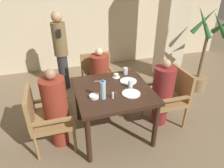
# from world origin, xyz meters

# --- Properties ---
(ground_plane) EXTENTS (16.00, 16.00, 0.00)m
(ground_plane) POSITION_xyz_m (0.00, 0.00, 0.00)
(ground_plane) COLOR #7A664C
(wall_back) EXTENTS (8.00, 0.06, 2.80)m
(wall_back) POSITION_xyz_m (0.00, 2.67, 1.40)
(wall_back) COLOR beige
(wall_back) RESTS_ON ground_plane
(pillar_stone) EXTENTS (0.48, 0.48, 2.70)m
(pillar_stone) POSITION_xyz_m (1.80, 1.55, 1.35)
(pillar_stone) COLOR beige
(pillar_stone) RESTS_ON ground_plane
(dining_table) EXTENTS (1.03, 1.03, 0.76)m
(dining_table) POSITION_xyz_m (0.00, 0.00, 0.65)
(dining_table) COLOR #331E14
(dining_table) RESTS_ON ground_plane
(chair_left_side) EXTENTS (0.55, 0.55, 0.89)m
(chair_left_side) POSITION_xyz_m (-0.93, 0.00, 0.50)
(chair_left_side) COLOR olive
(chair_left_side) RESTS_ON ground_plane
(diner_in_left_chair) EXTENTS (0.32, 0.32, 1.16)m
(diner_in_left_chair) POSITION_xyz_m (-0.79, 0.00, 0.60)
(diner_in_left_chair) COLOR maroon
(diner_in_left_chair) RESTS_ON ground_plane
(chair_far_side) EXTENTS (0.55, 0.55, 0.89)m
(chair_far_side) POSITION_xyz_m (0.00, 0.93, 0.50)
(chair_far_side) COLOR olive
(chair_far_side) RESTS_ON ground_plane
(diner_in_far_chair) EXTENTS (0.32, 0.32, 1.09)m
(diner_in_far_chair) POSITION_xyz_m (-0.00, 0.79, 0.56)
(diner_in_far_chair) COLOR maroon
(diner_in_far_chair) RESTS_ON ground_plane
(chair_right_side) EXTENTS (0.55, 0.55, 0.89)m
(chair_right_side) POSITION_xyz_m (0.93, 0.00, 0.50)
(chair_right_side) COLOR olive
(chair_right_side) RESTS_ON ground_plane
(diner_in_right_chair) EXTENTS (0.32, 0.32, 1.10)m
(diner_in_right_chair) POSITION_xyz_m (0.79, 0.00, 0.57)
(diner_in_right_chair) COLOR maroon
(diner_in_right_chair) RESTS_ON ground_plane
(standing_host) EXTENTS (0.27, 0.30, 1.57)m
(standing_host) POSITION_xyz_m (-0.58, 1.61, 0.84)
(standing_host) COLOR #2D2D33
(standing_host) RESTS_ON ground_plane
(potted_palm) EXTENTS (0.61, 0.62, 1.68)m
(potted_palm) POSITION_xyz_m (2.09, 0.74, 0.61)
(potted_palm) COLOR #896B4C
(potted_palm) RESTS_ON ground_plane
(plate_main_left) EXTENTS (0.24, 0.24, 0.01)m
(plate_main_left) POSITION_xyz_m (0.19, -0.19, 0.76)
(plate_main_left) COLOR white
(plate_main_left) RESTS_ON dining_table
(plate_main_right) EXTENTS (0.24, 0.24, 0.01)m
(plate_main_right) POSITION_xyz_m (0.28, 0.14, 0.76)
(plate_main_right) COLOR white
(plate_main_right) RESTS_ON dining_table
(teacup_with_saucer) EXTENTS (0.12, 0.12, 0.06)m
(teacup_with_saucer) POSITION_xyz_m (0.15, 0.32, 0.78)
(teacup_with_saucer) COLOR white
(teacup_with_saucer) RESTS_ON dining_table
(bowl_small) EXTENTS (0.13, 0.13, 0.04)m
(bowl_small) POSITION_xyz_m (-0.30, -0.14, 0.78)
(bowl_small) COLOR white
(bowl_small) RESTS_ON dining_table
(water_bottle) EXTENTS (0.07, 0.07, 0.26)m
(water_bottle) POSITION_xyz_m (-0.19, -0.19, 0.88)
(water_bottle) COLOR #A3C6DB
(water_bottle) RESTS_ON dining_table
(glass_tall_near) EXTENTS (0.07, 0.07, 0.11)m
(glass_tall_near) POSITION_xyz_m (0.32, 0.38, 0.81)
(glass_tall_near) COLOR silver
(glass_tall_near) RESTS_ON dining_table
(glass_tall_mid) EXTENTS (0.07, 0.07, 0.11)m
(glass_tall_mid) POSITION_xyz_m (0.24, -0.03, 0.81)
(glass_tall_mid) COLOR silver
(glass_tall_mid) RESTS_ON dining_table
(salt_shaker) EXTENTS (0.03, 0.03, 0.08)m
(salt_shaker) POSITION_xyz_m (-0.07, -0.22, 0.80)
(salt_shaker) COLOR white
(salt_shaker) RESTS_ON dining_table
(pepper_shaker) EXTENTS (0.03, 0.03, 0.08)m
(pepper_shaker) POSITION_xyz_m (-0.03, -0.22, 0.80)
(pepper_shaker) COLOR #4C3D2D
(pepper_shaker) RESTS_ON dining_table
(fork_beside_plate) EXTENTS (0.17, 0.05, 0.00)m
(fork_beside_plate) POSITION_xyz_m (-0.10, 0.27, 0.76)
(fork_beside_plate) COLOR silver
(fork_beside_plate) RESTS_ON dining_table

